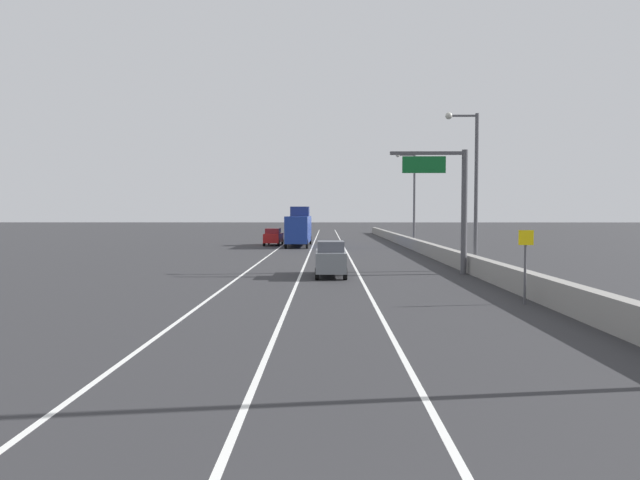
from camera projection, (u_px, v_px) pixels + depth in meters
ground_plane at (330, 243)px, 67.06m from camera, size 320.00×320.00×0.00m
lane_stripe_left at (279, 248)px, 58.14m from camera, size 0.16×130.00×0.00m
lane_stripe_center at (312, 248)px, 58.10m from camera, size 0.16×130.00×0.00m
lane_stripe_right at (345, 248)px, 58.06m from camera, size 0.16×130.00×0.00m
jersey_barrier_right at (440, 253)px, 42.97m from camera, size 0.60×120.00×1.10m
overhead_sign_gantry at (452, 196)px, 32.88m from camera, size 4.68×0.36×7.50m
speed_advisory_sign at (525, 261)px, 22.00m from camera, size 0.60×0.11×3.00m
lamp_post_right_second at (472, 180)px, 34.76m from camera, size 2.14×0.44×10.09m
lamp_post_right_third at (412, 194)px, 58.05m from camera, size 2.14×0.44×10.09m
car_gray_0 at (331, 259)px, 31.85m from camera, size 1.81×4.59×2.08m
car_blue_1 at (302, 233)px, 74.23m from camera, size 1.83×4.11×1.93m
car_red_2 at (273, 237)px, 63.17m from camera, size 2.00×4.85×1.97m
box_truck at (299, 228)px, 61.12m from camera, size 2.61×9.43×4.46m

